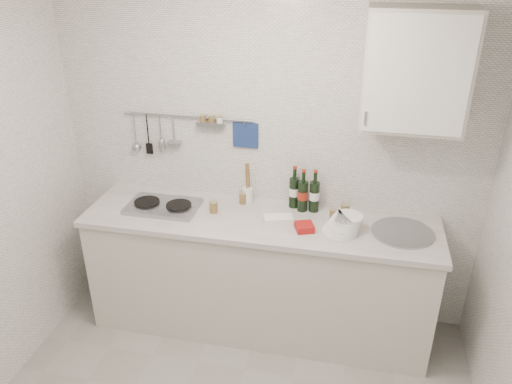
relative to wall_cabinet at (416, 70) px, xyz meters
The scene contains 14 objects.
back_wall 1.15m from the wall_cabinet, 168.67° to the left, with size 3.00×0.02×2.50m, color silver.
counter 1.76m from the wall_cabinet, behind, with size 2.44×0.64×0.96m.
wall_rail 1.59m from the wall_cabinet, behind, with size 0.98×0.09×0.34m.
wall_cabinet is the anchor object (origin of this frame).
plate_stack_hob 1.92m from the wall_cabinet, behind, with size 0.28×0.28×0.02m.
plate_stack_sink 1.04m from the wall_cabinet, 151.19° to the right, with size 0.26×0.24×0.12m.
wine_bottles 1.08m from the wall_cabinet, behind, with size 0.22×0.12×0.31m.
butter_dish 1.27m from the wall_cabinet, 167.44° to the right, with size 0.19×0.10×0.06m, color white.
strawberry_punnet 1.18m from the wall_cabinet, 159.75° to the right, with size 0.11×0.11×0.05m, color red.
utensil_crock 1.41m from the wall_cabinet, behind, with size 0.08×0.08×0.31m.
jar_a 1.45m from the wall_cabinet, behind, with size 0.06×0.06×0.09m.
jar_b 1.04m from the wall_cabinet, behind, with size 0.06×0.06×0.09m.
jar_c 1.07m from the wall_cabinet, behind, with size 0.06×0.06×0.08m.
jar_d 1.58m from the wall_cabinet, behind, with size 0.06×0.06×0.09m.
Camera 1 is at (0.61, -1.82, 2.60)m, focal length 35.00 mm.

